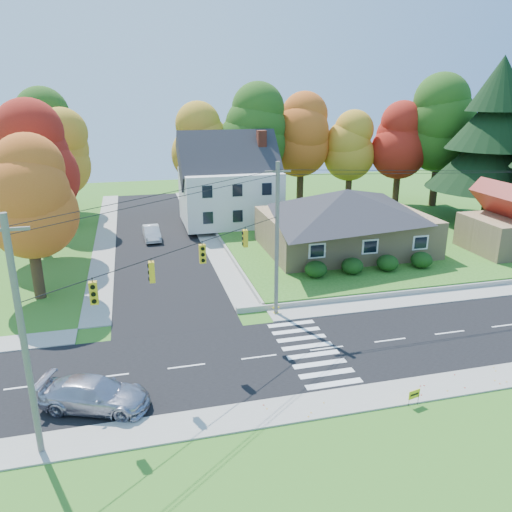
{
  "coord_description": "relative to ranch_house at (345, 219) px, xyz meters",
  "views": [
    {
      "loc": [
        -10.13,
        -23.61,
        13.98
      ],
      "look_at": [
        -2.15,
        8.0,
        3.19
      ],
      "focal_mm": 35.0,
      "sensor_mm": 36.0,
      "label": 1
    }
  ],
  "objects": [
    {
      "name": "tree_lot_4",
      "position": [
        14.0,
        16.0,
        5.04
      ],
      "size": [
        6.72,
        6.72,
        12.51
      ],
      "color": "#3F2A19",
      "rests_on": "lawn"
    },
    {
      "name": "tree_lot_2",
      "position": [
        2.0,
        18.0,
        5.7
      ],
      "size": [
        7.28,
        7.28,
        13.56
      ],
      "color": "#3F2A19",
      "rests_on": "lawn"
    },
    {
      "name": "tree_west_1",
      "position": [
        -26.0,
        6.0,
        5.2
      ],
      "size": [
        7.28,
        7.28,
        13.56
      ],
      "color": "#3F2A19",
      "rests_on": "ground"
    },
    {
      "name": "traffic_infrastructure",
      "position": [
        -8.15,
        -14.65,
        1.88
      ],
      "size": [
        38.1,
        10.66,
        10.0
      ],
      "color": "#666059",
      "rests_on": "ground"
    },
    {
      "name": "tree_west_3",
      "position": [
        -27.0,
        24.0,
        5.85
      ],
      "size": [
        7.84,
        7.84,
        14.6
      ],
      "color": "#3F2A19",
      "rests_on": "ground"
    },
    {
      "name": "garage",
      "position": [
        14.0,
        -4.01,
        -0.42
      ],
      "size": [
        7.3,
        6.3,
        4.6
      ],
      "color": "tan",
      "rests_on": "lawn"
    },
    {
      "name": "silver_sedan",
      "position": [
        -20.48,
        -18.66,
        -2.51
      ],
      "size": [
        5.47,
        3.75,
        1.47
      ],
      "primitive_type": "imported",
      "rotation": [
        0.0,
        0.0,
        1.2
      ],
      "color": "#A2A3B5",
      "rests_on": "road_main"
    },
    {
      "name": "tree_lot_3",
      "position": [
        8.0,
        17.0,
        4.39
      ],
      "size": [
        6.16,
        6.16,
        11.47
      ],
      "color": "#3F2A19",
      "rests_on": "lawn"
    },
    {
      "name": "ranch_house",
      "position": [
        0.0,
        0.0,
        0.0
      ],
      "size": [
        14.6,
        10.6,
        5.4
      ],
      "color": "tan",
      "rests_on": "lawn"
    },
    {
      "name": "lawn",
      "position": [
        5.0,
        5.0,
        -3.02
      ],
      "size": [
        30.0,
        30.0,
        0.5
      ],
      "primitive_type": "cube",
      "color": "#3D7923",
      "rests_on": "ground"
    },
    {
      "name": "tree_west_2",
      "position": [
        -25.0,
        16.0,
        4.54
      ],
      "size": [
        6.72,
        6.72,
        12.51
      ],
      "color": "#3F2A19",
      "rests_on": "ground"
    },
    {
      "name": "tree_lot_5",
      "position": [
        18.0,
        14.0,
        7.0
      ],
      "size": [
        8.4,
        8.4,
        15.64
      ],
      "color": "#3F2A19",
      "rests_on": "lawn"
    },
    {
      "name": "tree_west_0",
      "position": [
        -25.0,
        -4.0,
        3.89
      ],
      "size": [
        6.16,
        6.16,
        11.47
      ],
      "color": "#3F2A19",
      "rests_on": "ground"
    },
    {
      "name": "yard_sign",
      "position": [
        -6.1,
        -22.06,
        -2.68
      ],
      "size": [
        0.64,
        0.17,
        0.81
      ],
      "color": "black",
      "rests_on": "ground"
    },
    {
      "name": "tree_lot_0",
      "position": [
        -10.0,
        18.0,
        5.04
      ],
      "size": [
        6.72,
        6.72,
        12.51
      ],
      "color": "#3F2A19",
      "rests_on": "lawn"
    },
    {
      "name": "conifer_east_a",
      "position": [
        19.0,
        6.0,
        6.12
      ],
      "size": [
        12.8,
        12.8,
        16.96
      ],
      "color": "#3F2A19",
      "rests_on": "lawn"
    },
    {
      "name": "sidewalk_south",
      "position": [
        -8.0,
        -21.0,
        -3.23
      ],
      "size": [
        90.0,
        2.0,
        0.08
      ],
      "primitive_type": "cube",
      "color": "#9C9A90",
      "rests_on": "ground"
    },
    {
      "name": "road_cross",
      "position": [
        -16.0,
        10.0,
        -3.25
      ],
      "size": [
        8.0,
        44.0,
        0.02
      ],
      "primitive_type": "cube",
      "color": "black",
      "rests_on": "ground"
    },
    {
      "name": "tree_lot_1",
      "position": [
        -4.0,
        17.0,
        6.35
      ],
      "size": [
        7.84,
        7.84,
        14.6
      ],
      "color": "#3F2A19",
      "rests_on": "lawn"
    },
    {
      "name": "road_main",
      "position": [
        -8.0,
        -16.0,
        -3.26
      ],
      "size": [
        90.0,
        8.0,
        0.02
      ],
      "primitive_type": "cube",
      "color": "black",
      "rests_on": "ground"
    },
    {
      "name": "colonial_house",
      "position": [
        -7.96,
        12.0,
        1.32
      ],
      "size": [
        10.4,
        8.4,
        9.6
      ],
      "color": "silver",
      "rests_on": "lawn"
    },
    {
      "name": "white_car",
      "position": [
        -16.53,
        8.77,
        -2.55
      ],
      "size": [
        1.69,
        4.31,
        1.4
      ],
      "primitive_type": "imported",
      "rotation": [
        0.0,
        0.0,
        0.05
      ],
      "color": "silver",
      "rests_on": "road_cross"
    },
    {
      "name": "hedge_row",
      "position": [
        -0.5,
        -6.2,
        -2.13
      ],
      "size": [
        10.7,
        1.7,
        1.27
      ],
      "color": "#163A10",
      "rests_on": "lawn"
    },
    {
      "name": "ground",
      "position": [
        -8.0,
        -16.0,
        -3.27
      ],
      "size": [
        120.0,
        120.0,
        0.0
      ],
      "primitive_type": "plane",
      "color": "#3D7923"
    },
    {
      "name": "fire_hydrant",
      "position": [
        -9.49,
        -10.77,
        -2.88
      ],
      "size": [
        0.45,
        0.36,
        0.8
      ],
      "color": "yellow",
      "rests_on": "ground"
    },
    {
      "name": "sidewalk_north",
      "position": [
        -8.0,
        -11.0,
        -3.23
      ],
      "size": [
        90.0,
        2.0,
        0.08
      ],
      "primitive_type": "cube",
      "color": "#9C9A90",
      "rests_on": "ground"
    }
  ]
}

